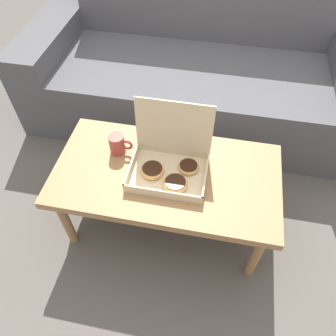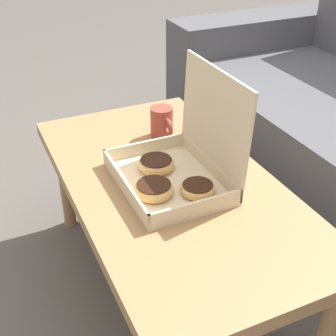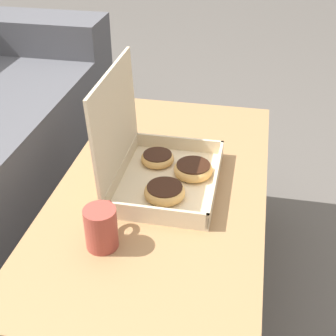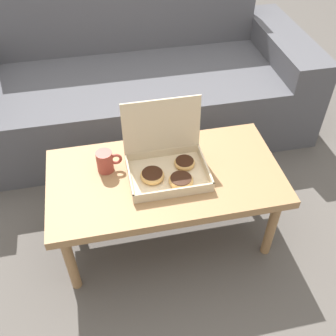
# 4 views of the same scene
# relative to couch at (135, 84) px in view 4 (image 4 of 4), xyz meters

# --- Properties ---
(ground_plane) EXTENTS (12.00, 12.00, 0.00)m
(ground_plane) POSITION_rel_couch_xyz_m (0.00, -0.85, -0.29)
(ground_plane) COLOR #514C47
(couch) EXTENTS (2.13, 0.89, 0.86)m
(couch) POSITION_rel_couch_xyz_m (0.00, 0.00, 0.00)
(couch) COLOR #4C4C51
(couch) RESTS_ON ground_plane
(coffee_table) EXTENTS (1.03, 0.54, 0.41)m
(coffee_table) POSITION_rel_couch_xyz_m (0.00, -0.96, 0.08)
(coffee_table) COLOR #997047
(coffee_table) RESTS_ON ground_plane
(pastry_box) EXTENTS (0.34, 0.27, 0.31)m
(pastry_box) POSITION_rel_couch_xyz_m (0.02, -0.95, 0.18)
(pastry_box) COLOR beige
(pastry_box) RESTS_ON coffee_table
(coffee_mug) EXTENTS (0.11, 0.07, 0.10)m
(coffee_mug) POSITION_rel_couch_xyz_m (-0.25, -0.88, 0.17)
(coffee_mug) COLOR #993D33
(coffee_mug) RESTS_ON coffee_table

